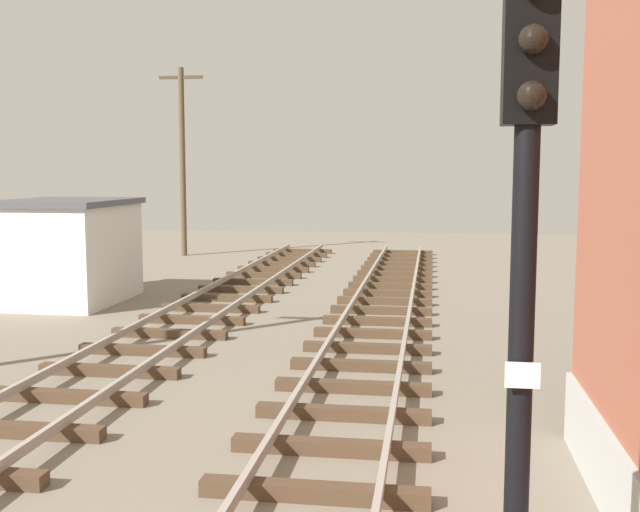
# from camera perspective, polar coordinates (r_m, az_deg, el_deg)

# --- Properties ---
(signal_mast) EXTENTS (0.36, 0.40, 4.94)m
(signal_mast) POSITION_cam_1_polar(r_m,az_deg,el_deg) (5.48, 15.12, 1.95)
(signal_mast) COLOR black
(signal_mast) RESTS_ON ground
(control_hut) EXTENTS (3.00, 3.80, 2.76)m
(control_hut) POSITION_cam_1_polar(r_m,az_deg,el_deg) (21.41, -18.47, 0.38)
(control_hut) COLOR silver
(control_hut) RESTS_ON ground
(utility_pole_far) EXTENTS (1.80, 0.24, 7.67)m
(utility_pole_far) POSITION_cam_1_polar(r_m,az_deg,el_deg) (31.90, -10.29, 7.25)
(utility_pole_far) COLOR brown
(utility_pole_far) RESTS_ON ground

